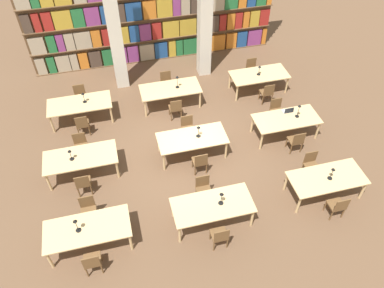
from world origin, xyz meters
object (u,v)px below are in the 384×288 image
at_px(chair_1, 88,209).
at_px(desk_lamp_0, 76,223).
at_px(chair_0, 92,262).
at_px(chair_5, 311,164).
at_px(chair_10, 296,141).
at_px(pillar_center, 205,1).
at_px(reading_table_6, 80,105).
at_px(reading_table_4, 192,139).
at_px(chair_9, 188,127).
at_px(desk_lamp_7, 177,80).
at_px(reading_table_3, 81,158).
at_px(reading_table_0, 87,230).
at_px(chair_2, 220,236).
at_px(desk_lamp_8, 259,69).
at_px(reading_table_2, 327,179).
at_px(chair_13, 80,96).
at_px(chair_12, 82,124).
at_px(chair_16, 267,92).
at_px(reading_table_5, 286,120).
at_px(reading_table_1, 212,206).
at_px(chair_6, 83,183).
at_px(desk_lamp_1, 221,196).
at_px(desk_lamp_3, 70,153).
at_px(chair_15, 166,82).
at_px(chair_3, 203,188).
at_px(pillar_left, 111,12).
at_px(chair_7, 81,145).
at_px(chair_14, 175,108).
at_px(desk_lamp_4, 198,129).
at_px(laptop, 288,111).
at_px(chair_4, 338,206).
at_px(chair_17, 252,69).
at_px(desk_lamp_5, 299,109).

distance_m(chair_1, desk_lamp_0, 1.01).
relative_size(chair_0, chair_5, 1.00).
bearing_deg(chair_10, chair_0, -158.61).
bearing_deg(pillar_center, reading_table_6, -160.30).
distance_m(reading_table_4, chair_9, 0.81).
xyz_separation_m(chair_10, desk_lamp_7, (-3.13, 3.32, 0.61)).
xyz_separation_m(pillar_center, reading_table_3, (-5.02, -4.32, -2.32)).
xyz_separation_m(reading_table_0, chair_9, (3.41, 3.27, -0.21)).
xyz_separation_m(chair_2, desk_lamp_8, (3.38, 6.01, 0.54)).
height_order(reading_table_2, chair_13, chair_13).
xyz_separation_m(chair_0, reading_table_2, (6.63, 0.77, 0.21)).
height_order(chair_12, chair_16, same).
bearing_deg(reading_table_5, reading_table_0, -158.61).
relative_size(reading_table_1, reading_table_4, 1.00).
xyz_separation_m(desk_lamp_0, desk_lamp_8, (6.81, 5.14, -0.05)).
height_order(chair_0, reading_table_4, chair_0).
relative_size(chair_16, desk_lamp_8, 2.23).
bearing_deg(chair_16, chair_6, -158.74).
height_order(chair_13, chair_16, same).
xyz_separation_m(chair_12, desk_lamp_7, (3.45, 0.82, 0.61)).
relative_size(chair_6, chair_9, 1.00).
xyz_separation_m(desk_lamp_1, desk_lamp_3, (-3.77, 2.59, -0.04)).
distance_m(desk_lamp_3, chair_15, 4.94).
relative_size(reading_table_4, reading_table_6, 1.00).
bearing_deg(desk_lamp_7, desk_lamp_8, 0.28).
height_order(chair_3, chair_9, same).
xyz_separation_m(pillar_left, chair_7, (-1.71, -3.54, -2.53)).
relative_size(reading_table_0, chair_9, 2.48).
height_order(reading_table_1, desk_lamp_7, desk_lamp_7).
xyz_separation_m(desk_lamp_1, chair_14, (-0.25, 4.45, -0.58)).
bearing_deg(reading_table_3, desk_lamp_4, -0.44).
bearing_deg(chair_14, desk_lamp_7, 71.58).
bearing_deg(laptop, chair_3, 31.86).
distance_m(pillar_center, chair_3, 6.88).
relative_size(desk_lamp_3, reading_table_4, 0.18).
bearing_deg(chair_12, chair_6, -92.27).
height_order(reading_table_1, chair_15, chair_15).
height_order(chair_0, chair_10, same).
xyz_separation_m(reading_table_0, chair_0, (0.03, -0.78, -0.21)).
height_order(chair_6, chair_14, same).
relative_size(chair_10, desk_lamp_7, 1.75).
distance_m(reading_table_2, chair_12, 7.90).
distance_m(desk_lamp_7, chair_16, 3.33).
xyz_separation_m(chair_4, chair_17, (0.06, 6.72, 0.00)).
bearing_deg(chair_0, reading_table_4, 44.41).
relative_size(reading_table_0, laptop, 6.75).
xyz_separation_m(reading_table_2, chair_14, (-3.42, 4.35, -0.21)).
xyz_separation_m(reading_table_3, desk_lamp_5, (7.02, 0.07, 0.40)).
height_order(reading_table_0, chair_1, chair_1).
bearing_deg(chair_17, chair_5, 89.30).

